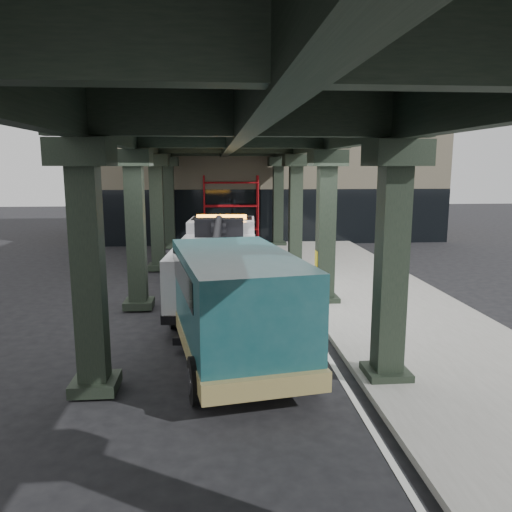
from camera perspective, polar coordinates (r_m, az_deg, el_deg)
name	(u,v)px	position (r m, az deg, el deg)	size (l,w,h in m)	color
ground	(250,326)	(14.41, -0.73, -7.97)	(90.00, 90.00, 0.00)	black
sidewalk	(380,301)	(17.16, 13.99, -5.03)	(5.00, 40.00, 0.15)	gray
lane_stripe	(297,305)	(16.50, 4.69, -5.61)	(0.12, 38.00, 0.01)	silver
viaduct	(232,134)	(15.69, -2.82, 13.72)	(7.40, 32.00, 6.40)	black
building	(258,174)	(33.79, 0.21, 9.36)	(22.00, 10.00, 8.00)	#C6B793
scaffolding	(231,209)	(28.41, -2.87, 5.37)	(3.08, 0.88, 4.00)	#A80D13
tow_truck	(219,259)	(17.05, -4.24, -0.30)	(3.07, 8.87, 2.86)	black
towed_van	(233,302)	(11.63, -2.63, -5.25)	(3.46, 6.72, 2.60)	#123E43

